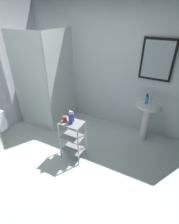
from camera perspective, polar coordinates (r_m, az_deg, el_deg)
The scene contains 10 objects.
ground_plane at distance 2.99m, azimuth -8.75°, elevation -20.09°, with size 4.20×4.20×0.02m, color silver.
wall_back at distance 3.66m, azimuth 6.98°, elevation 14.24°, with size 4.20×0.14×2.50m.
shower_stall at distance 4.02m, azimuth -13.38°, elevation 2.96°, with size 0.92×0.92×2.00m.
pedestal_sink at distance 3.44m, azimuth 18.61°, elevation -0.75°, with size 0.46×0.37×0.81m.
sink_faucet at distance 3.42m, azimuth 19.77°, elevation 4.20°, with size 0.03×0.03×0.10m, color silver.
storage_cart at distance 2.95m, azimuth -5.55°, elevation -8.36°, with size 0.38×0.28×0.74m.
hand_soap_bottle at distance 3.30m, azimuth 18.43°, elevation 3.99°, with size 0.06×0.06×0.18m.
conditioner_bottle_purple at distance 2.76m, azimuth -5.81°, elevation -1.61°, with size 0.07×0.07×0.18m.
shampoo_bottle_blue at distance 2.68m, azimuth -6.33°, elevation -2.14°, with size 0.06×0.06×0.23m.
rinse_cup at distance 2.78m, azimuth -8.23°, elevation -2.30°, with size 0.07×0.07×0.10m, color #B24742.
Camera 1 is at (1.23, -1.45, 2.30)m, focal length 27.61 mm.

